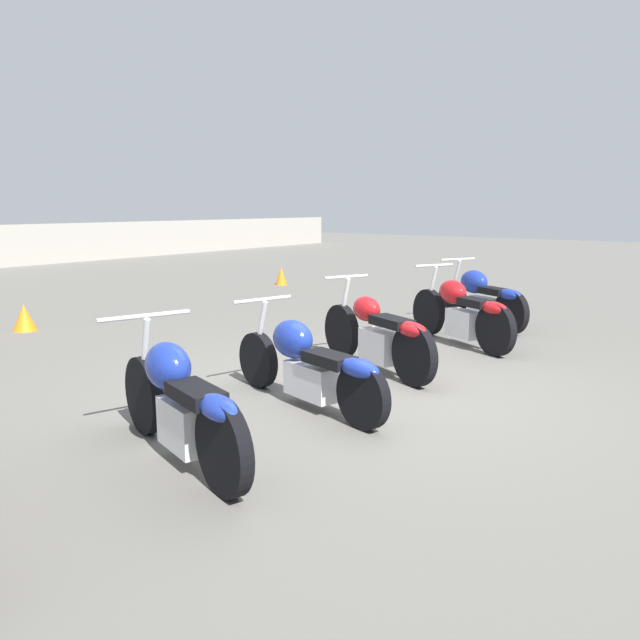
{
  "coord_description": "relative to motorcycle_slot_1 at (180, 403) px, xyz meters",
  "views": [
    {
      "loc": [
        -5.14,
        -3.24,
        1.83
      ],
      "look_at": [
        0.0,
        0.61,
        0.65
      ],
      "focal_mm": 35.0,
      "sensor_mm": 36.0,
      "label": 1
    }
  ],
  "objects": [
    {
      "name": "traffic_cone_near",
      "position": [
        8.28,
        6.08,
        -0.23
      ],
      "size": [
        0.27,
        0.27,
        0.41
      ],
      "color": "orange",
      "rests_on": "ground_plane"
    },
    {
      "name": "motorcycle_slot_1",
      "position": [
        0.0,
        0.0,
        0.0
      ],
      "size": [
        0.89,
        1.96,
        1.0
      ],
      "rotation": [
        0.0,
        0.0,
        -0.3
      ],
      "color": "black",
      "rests_on": "ground_plane"
    },
    {
      "name": "motorcycle_slot_3",
      "position": [
        2.98,
        0.18,
        -0.02
      ],
      "size": [
        0.99,
        1.94,
        1.02
      ],
      "rotation": [
        0.0,
        0.0,
        -0.42
      ],
      "color": "black",
      "rests_on": "ground_plane"
    },
    {
      "name": "motorcycle_slot_5",
      "position": [
        6.21,
        0.31,
        0.01
      ],
      "size": [
        1.08,
        1.82,
        1.0
      ],
      "rotation": [
        0.0,
        0.0,
        -0.48
      ],
      "color": "black",
      "rests_on": "ground_plane"
    },
    {
      "name": "motorcycle_slot_4",
      "position": [
        4.8,
        0.0,
        -0.0
      ],
      "size": [
        1.11,
        1.88,
        1.02
      ],
      "rotation": [
        0.0,
        0.0,
        -0.49
      ],
      "color": "black",
      "rests_on": "ground_plane"
    },
    {
      "name": "motorcycle_slot_2",
      "position": [
        1.53,
        0.04,
        -0.04
      ],
      "size": [
        0.83,
        2.1,
        0.93
      ],
      "rotation": [
        0.0,
        0.0,
        -0.25
      ],
      "color": "black",
      "rests_on": "ground_plane"
    },
    {
      "name": "ground_plane",
      "position": [
        2.32,
        -0.12,
        -0.44
      ],
      "size": [
        60.0,
        60.0,
        0.0
      ],
      "primitive_type": "plane",
      "color": "#5B5954"
    },
    {
      "name": "traffic_cone_far",
      "position": [
        1.82,
        5.59,
        -0.24
      ],
      "size": [
        0.34,
        0.34,
        0.39
      ],
      "color": "orange",
      "rests_on": "ground_plane"
    }
  ]
}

